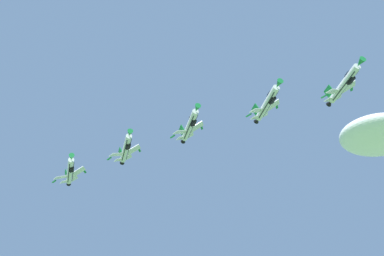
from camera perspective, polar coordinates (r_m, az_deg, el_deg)
cloud_near_formation at (r=234.43m, az=22.27°, el=-0.86°), size 38.07×30.63×12.00m
fighter_jet_lead at (r=113.89m, az=18.38°, el=5.28°), size 9.33×15.76×5.34m
fighter_jet_left_wing at (r=116.09m, az=9.33°, el=3.13°), size 9.19×15.76×5.43m
fighter_jet_right_wing at (r=122.43m, az=-0.24°, el=0.41°), size 9.18×15.76×5.44m
fighter_jet_left_outer at (r=130.86m, az=-8.19°, el=-2.45°), size 9.32×15.76×5.35m
fighter_jet_right_outer at (r=138.80m, az=-14.87°, el=-5.11°), size 9.15×15.76×5.46m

